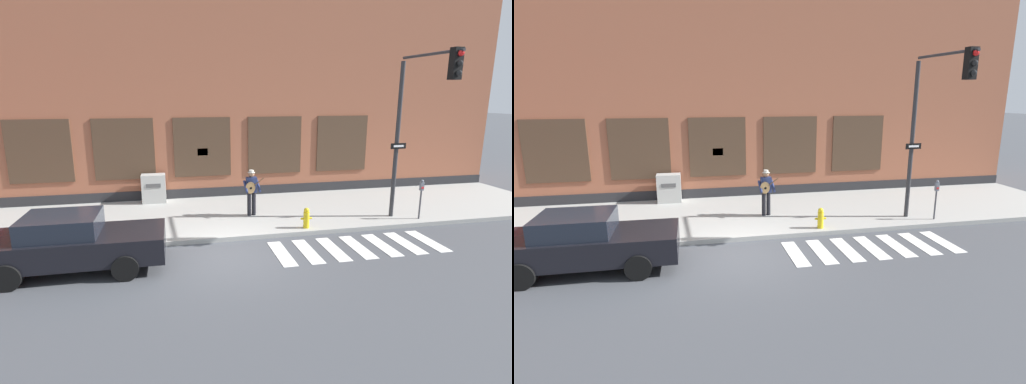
{
  "view_description": "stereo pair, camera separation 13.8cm",
  "coord_description": "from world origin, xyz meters",
  "views": [
    {
      "loc": [
        -1.42,
        -10.6,
        4.5
      ],
      "look_at": [
        1.24,
        1.45,
        1.49
      ],
      "focal_mm": 28.0,
      "sensor_mm": 36.0,
      "label": 1
    },
    {
      "loc": [
        -1.28,
        -10.62,
        4.5
      ],
      "look_at": [
        1.24,
        1.45,
        1.49
      ],
      "focal_mm": 28.0,
      "sensor_mm": 36.0,
      "label": 2
    }
  ],
  "objects": [
    {
      "name": "crosswalk",
      "position": [
        4.05,
        -0.15,
        0.01
      ],
      "size": [
        5.2,
        1.9,
        0.01
      ],
      "color": "silver",
      "rests_on": "ground"
    },
    {
      "name": "busker",
      "position": [
        1.47,
        3.29,
        1.12
      ],
      "size": [
        0.72,
        0.53,
        1.7
      ],
      "color": "black",
      "rests_on": "sidewalk"
    },
    {
      "name": "ground_plane",
      "position": [
        0.0,
        0.0,
        0.0
      ],
      "size": [
        160.0,
        160.0,
        0.0
      ],
      "primitive_type": "plane",
      "color": "#424449"
    },
    {
      "name": "utility_box",
      "position": [
        -2.09,
        5.99,
        0.74
      ],
      "size": [
        0.96,
        0.6,
        1.18
      ],
      "color": "#ADADA8",
      "rests_on": "sidewalk"
    },
    {
      "name": "traffic_light",
      "position": [
        6.54,
        1.14,
        4.0
      ],
      "size": [
        0.6,
        2.77,
        5.65
      ],
      "color": "#2D2D30",
      "rests_on": "sidewalk"
    },
    {
      "name": "red_car",
      "position": [
        -3.99,
        -0.06,
        0.77
      ],
      "size": [
        4.62,
        2.02,
        1.53
      ],
      "color": "black",
      "rests_on": "ground"
    },
    {
      "name": "fire_hydrant",
      "position": [
        2.98,
        1.5,
        0.5
      ],
      "size": [
        0.38,
        0.2,
        0.7
      ],
      "color": "gold",
      "rests_on": "sidewalk"
    },
    {
      "name": "building_backdrop",
      "position": [
        -0.0,
        8.43,
        4.73
      ],
      "size": [
        28.0,
        4.06,
        9.47
      ],
      "color": "#99563D",
      "rests_on": "ground"
    },
    {
      "name": "sidewalk",
      "position": [
        0.0,
        3.79,
        0.08
      ],
      "size": [
        28.0,
        5.29,
        0.15
      ],
      "color": "#9E9E99",
      "rests_on": "ground"
    },
    {
      "name": "parking_meter",
      "position": [
        7.3,
        1.59,
        1.1
      ],
      "size": [
        0.13,
        0.11,
        1.44
      ],
      "color": "#47474C",
      "rests_on": "sidewalk"
    }
  ]
}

